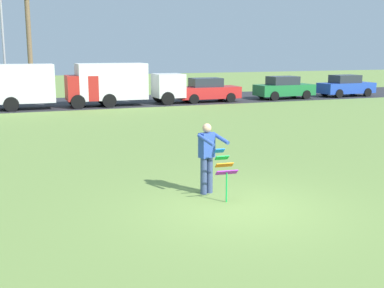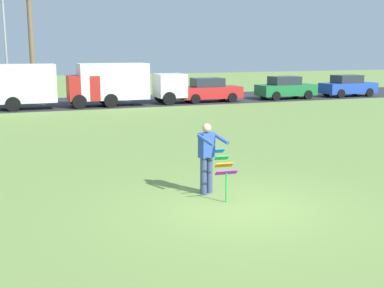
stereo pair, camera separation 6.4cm
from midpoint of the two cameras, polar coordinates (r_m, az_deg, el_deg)
The scene contains 10 objects.
ground_plane at distance 11.18m, azimuth 5.31°, elevation -7.28°, with size 120.00×120.00×0.00m, color olive.
road_strip at distance 33.50m, azimuth -12.65°, elevation 4.65°, with size 120.00×8.00×0.01m, color #2D2D33.
person_kite_flyer at distance 11.94m, azimuth 1.61°, elevation -1.33°, with size 0.67×0.75×1.73m.
kite_held at distance 11.46m, azimuth 3.58°, elevation -2.65°, with size 0.52×0.65×1.18m.
parked_truck_red_cab at distance 30.69m, azimuth -18.05°, elevation 6.47°, with size 6.73×2.18×2.62m.
parked_truck_white_box at distance 31.46m, azimuth -7.82°, elevation 6.99°, with size 6.70×2.13×2.62m.
parked_car_red at distance 33.22m, azimuth 1.73°, elevation 6.18°, with size 4.21×1.86×1.60m.
parked_car_green at distance 35.88m, azimuth 10.48°, elevation 6.36°, with size 4.24×1.92×1.60m.
parked_car_blue at distance 38.90m, azimuth 17.25°, elevation 6.39°, with size 4.25×1.94×1.60m.
streetlight_pole at distance 38.23m, azimuth -20.94°, elevation 10.93°, with size 0.24×1.65×7.00m.
Camera 1 is at (-4.75, -9.51, 3.47)m, focal length 46.34 mm.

